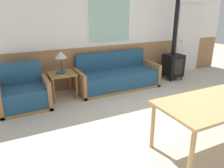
% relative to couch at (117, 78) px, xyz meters
% --- Properties ---
extents(ground_plane, '(16.00, 16.00, 0.00)m').
position_rel_couch_xyz_m(ground_plane, '(0.30, -2.16, -0.27)').
color(ground_plane, beige).
extents(wall_back, '(7.20, 0.09, 2.70)m').
position_rel_couch_xyz_m(wall_back, '(0.29, 0.47, 1.09)').
color(wall_back, '#996B42').
rests_on(wall_back, ground_plane).
extents(couch, '(2.07, 0.82, 0.87)m').
position_rel_couch_xyz_m(couch, '(0.00, 0.00, 0.00)').
color(couch, '#9E7042').
rests_on(couch, ground_plane).
extents(armchair, '(0.96, 0.72, 0.90)m').
position_rel_couch_xyz_m(armchair, '(-2.21, -0.22, 0.01)').
color(armchair, '#9E7042').
rests_on(armchair, ground_plane).
extents(side_table, '(0.56, 0.56, 0.57)m').
position_rel_couch_xyz_m(side_table, '(-1.38, 0.01, 0.21)').
color(side_table, '#9E7042').
rests_on(side_table, ground_plane).
extents(table_lamp, '(0.27, 0.27, 0.47)m').
position_rel_couch_xyz_m(table_lamp, '(-1.34, 0.11, 0.68)').
color(table_lamp, '#262628').
rests_on(table_lamp, side_table).
extents(book_stack, '(0.18, 0.16, 0.07)m').
position_rel_couch_xyz_m(book_stack, '(-1.41, -0.09, 0.33)').
color(book_stack, gold).
rests_on(book_stack, side_table).
extents(dining_table, '(1.92, 0.86, 0.73)m').
position_rel_couch_xyz_m(dining_table, '(0.21, -2.80, 0.40)').
color(dining_table, tan).
rests_on(dining_table, ground_plane).
extents(wood_stove, '(0.48, 0.44, 2.42)m').
position_rel_couch_xyz_m(wood_stove, '(1.74, -0.04, 0.30)').
color(wood_stove, black).
rests_on(wood_stove, ground_plane).
extents(entry_door, '(0.91, 0.09, 2.03)m').
position_rel_couch_xyz_m(entry_door, '(2.67, 0.42, 0.75)').
color(entry_door, silver).
rests_on(entry_door, ground_plane).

